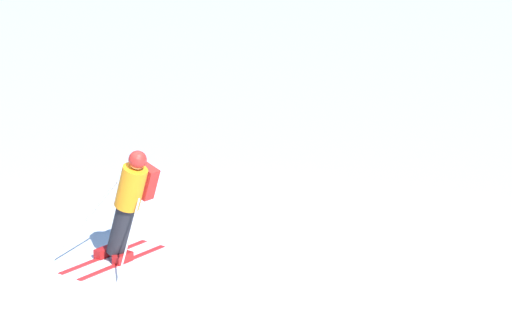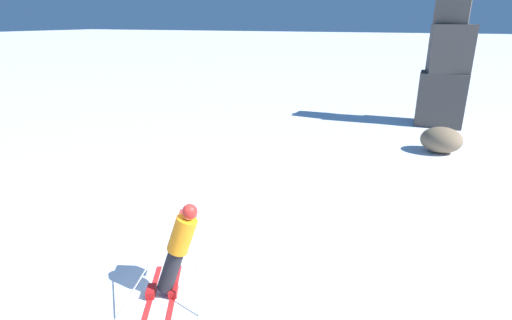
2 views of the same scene
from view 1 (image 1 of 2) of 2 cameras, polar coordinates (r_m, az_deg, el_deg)
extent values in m
plane|color=white|center=(11.38, -8.38, -7.76)|extent=(300.00, 300.00, 0.00)
cube|color=red|center=(12.14, -10.06, -6.35)|extent=(0.80, 1.46, 0.01)
cube|color=red|center=(11.89, -8.86, -6.75)|extent=(0.80, 1.46, 0.01)
cube|color=#B21919|center=(12.11, -10.07, -6.06)|extent=(0.25, 0.31, 0.12)
cube|color=#B21919|center=(11.87, -8.87, -6.45)|extent=(0.25, 0.31, 0.12)
cylinder|color=black|center=(11.74, -8.99, -4.59)|extent=(0.56, 0.45, 0.79)
cylinder|color=orange|center=(11.40, -8.33, -1.83)|extent=(0.61, 0.54, 0.66)
sphere|color=tan|center=(11.21, -7.93, -0.10)|extent=(0.34, 0.31, 0.27)
sphere|color=#AD231E|center=(11.20, -7.90, 0.02)|extent=(0.39, 0.36, 0.31)
cube|color=#AD231E|center=(11.56, -7.40, -1.42)|extent=(0.45, 0.35, 0.51)
cylinder|color=#B7B7BC|center=(11.79, -11.41, -4.11)|extent=(0.52, 0.84, 1.17)
cylinder|color=#B7B7BC|center=(11.24, -8.50, -5.31)|extent=(0.30, 0.46, 1.02)
camera|label=2|loc=(7.28, -37.24, 11.73)|focal=28.00mm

